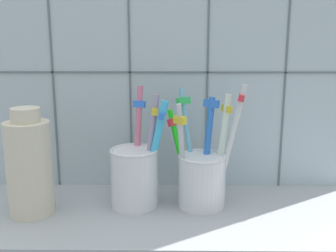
{
  "coord_description": "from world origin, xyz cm",
  "views": [
    {
      "loc": [
        0.73,
        -54.98,
        27.4
      ],
      "look_at": [
        0.0,
        2.43,
        14.55
      ],
      "focal_mm": 42.63,
      "sensor_mm": 36.0,
      "label": 1
    }
  ],
  "objects": [
    {
      "name": "counter_slab",
      "position": [
        0.0,
        0.0,
        1.0
      ],
      "size": [
        64.0,
        22.0,
        2.0
      ],
      "primitive_type": "cube",
      "color": "#9EA3A8",
      "rests_on": "ground"
    },
    {
      "name": "tile_wall_back",
      "position": [
        0.0,
        12.0,
        22.5
      ],
      "size": [
        64.0,
        2.2,
        45.0
      ],
      "color": "#B2C1CC",
      "rests_on": "ground"
    },
    {
      "name": "toothbrush_cup_left",
      "position": [
        -4.93,
        2.51,
        7.09
      ],
      "size": [
        8.92,
        8.83,
        17.99
      ],
      "color": "white",
      "rests_on": "counter_slab"
    },
    {
      "name": "toothbrush_cup_right",
      "position": [
        5.15,
        2.6,
        7.02
      ],
      "size": [
        11.79,
        8.73,
        18.84
      ],
      "color": "silver",
      "rests_on": "counter_slab"
    },
    {
      "name": "ceramic_vase",
      "position": [
        -19.95,
        -0.51,
        9.29
      ],
      "size": [
        6.5,
        6.5,
        15.75
      ],
      "color": "beige",
      "rests_on": "counter_slab"
    }
  ]
}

